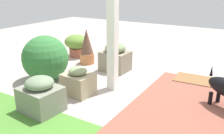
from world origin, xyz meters
TOP-DOWN VIEW (x-y plane):
  - ground_plane at (0.00, 0.00)m, footprint 12.00×12.00m
  - brick_path at (-1.11, 0.25)m, footprint 1.80×2.40m
  - porch_pillar at (0.24, 0.07)m, footprint 0.12×0.12m
  - stone_planter_nearest at (0.60, -0.62)m, footprint 0.48×0.41m
  - stone_planter_mid at (0.55, 0.47)m, footprint 0.43×0.36m
  - stone_planter_far at (0.63, 1.07)m, footprint 0.49×0.43m
  - round_shrub at (1.30, 0.32)m, footprint 0.71×0.71m
  - terracotta_pot_broad at (1.73, -0.96)m, footprint 0.48×0.48m
  - terracotta_pot_spiky at (1.26, -0.70)m, footprint 0.28×0.28m
  - doormat at (-0.75, -0.84)m, footprint 0.68×0.47m

SIDE VIEW (x-z plane):
  - ground_plane at x=0.00m, z-range 0.00..0.00m
  - brick_path at x=-1.11m, z-range 0.00..0.02m
  - doormat at x=-0.75m, z-range 0.00..0.03m
  - stone_planter_mid at x=0.55m, z-range -0.02..0.37m
  - stone_planter_far at x=0.63m, z-range -0.02..0.42m
  - stone_planter_nearest at x=0.60m, z-range -0.01..0.47m
  - terracotta_pot_broad at x=1.73m, z-range 0.04..0.50m
  - terracotta_pot_spiky at x=1.26m, z-range -0.01..0.65m
  - round_shrub at x=1.30m, z-range 0.00..0.71m
  - porch_pillar at x=0.24m, z-range 0.00..2.19m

